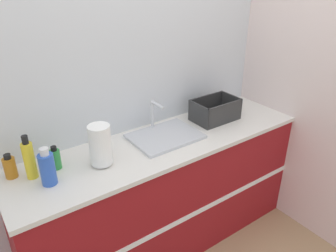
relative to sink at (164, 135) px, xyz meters
name	(u,v)px	position (x,y,z in m)	size (l,w,h in m)	color
wall_back	(139,74)	(-0.03, 0.27, 0.38)	(4.48, 0.06, 2.60)	silver
wall_right	(274,60)	(1.04, -0.04, 0.38)	(0.06, 2.55, 2.60)	silver
counter_cabinet	(164,194)	(-0.03, -0.04, -0.47)	(2.10, 0.58, 0.91)	maroon
sink	(164,135)	(0.00, 0.00, 0.00)	(0.47, 0.35, 0.22)	silver
paper_towel_roll	(100,145)	(-0.50, -0.06, 0.11)	(0.13, 0.13, 0.26)	#4C4C51
dish_rack	(215,112)	(0.48, 0.01, 0.05)	(0.34, 0.22, 0.16)	#2D2D2D
bottle_green	(55,159)	(-0.73, 0.06, 0.05)	(0.06, 0.06, 0.14)	#2D8C3D
bottle_yellow	(29,159)	(-0.87, 0.05, 0.10)	(0.06, 0.06, 0.26)	yellow
bottle_blue	(47,168)	(-0.81, -0.07, 0.08)	(0.08, 0.08, 0.22)	#2D56B7
bottle_amber	(10,167)	(-0.97, 0.12, 0.05)	(0.07, 0.07, 0.15)	#B26B19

